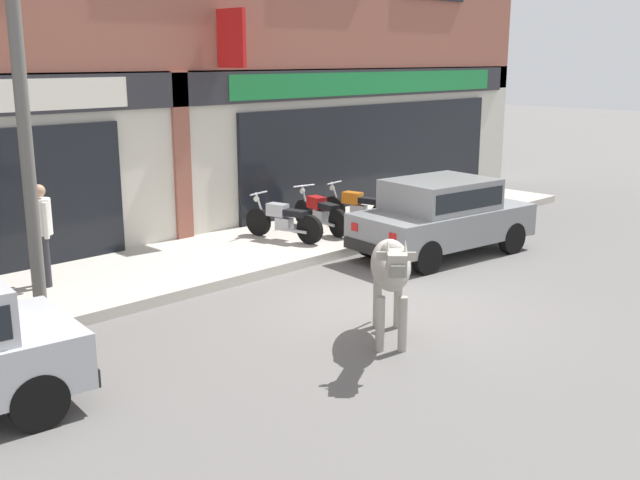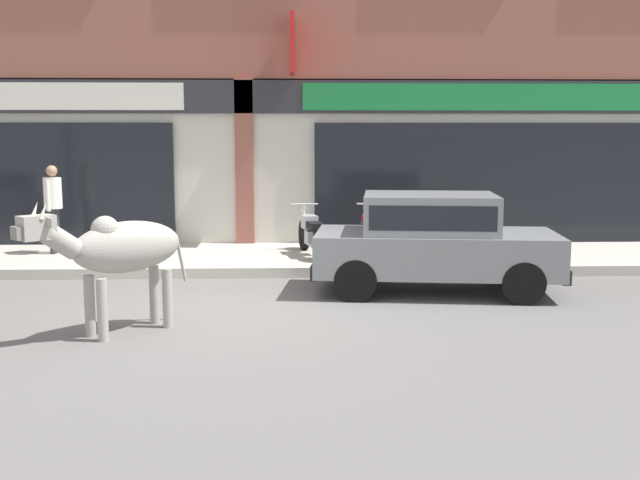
{
  "view_description": "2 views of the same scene",
  "coord_description": "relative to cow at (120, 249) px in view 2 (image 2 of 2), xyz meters",
  "views": [
    {
      "loc": [
        -8.21,
        -7.09,
        3.64
      ],
      "look_at": [
        -0.23,
        1.0,
        0.86
      ],
      "focal_mm": 42.0,
      "sensor_mm": 36.0,
      "label": 1
    },
    {
      "loc": [
        0.98,
        -9.77,
        2.31
      ],
      "look_at": [
        1.35,
        1.0,
        0.8
      ],
      "focal_mm": 42.0,
      "sensor_mm": 36.0,
      "label": 2
    }
  ],
  "objects": [
    {
      "name": "motorcycle_2",
      "position": [
        4.3,
        4.53,
        -0.45
      ],
      "size": [
        0.58,
        1.8,
        0.88
      ],
      "color": "black",
      "rests_on": "sidewalk"
    },
    {
      "name": "ground_plane",
      "position": [
        1.04,
        1.13,
        -1.01
      ],
      "size": [
        90.0,
        90.0,
        0.0
      ],
      "primitive_type": "plane",
      "color": "#605E5B"
    },
    {
      "name": "motorcycle_0",
      "position": [
        2.32,
        4.68,
        -0.45
      ],
      "size": [
        0.6,
        1.79,
        0.88
      ],
      "color": "black",
      "rests_on": "sidewalk"
    },
    {
      "name": "cow",
      "position": [
        0.0,
        0.0,
        0.0
      ],
      "size": [
        1.71,
        1.64,
        1.61
      ],
      "color": "#9E998E",
      "rests_on": "ground"
    },
    {
      "name": "pedestrian",
      "position": [
        -2.35,
        5.02,
        0.15
      ],
      "size": [
        0.32,
        0.5,
        1.6
      ],
      "color": "#2D2D33",
      "rests_on": "sidewalk"
    },
    {
      "name": "car_0",
      "position": [
        4.07,
        2.18,
        -0.19
      ],
      "size": [
        3.74,
        2.01,
        1.46
      ],
      "color": "black",
      "rests_on": "ground"
    },
    {
      "name": "shop_building",
      "position": [
        1.05,
        6.46,
        3.42
      ],
      "size": [
        23.0,
        1.4,
        9.28
      ],
      "color": "#8E5142",
      "rests_on": "ground"
    },
    {
      "name": "sidewalk",
      "position": [
        1.04,
        4.76,
        -0.92
      ],
      "size": [
        19.0,
        2.87,
        0.17
      ],
      "primitive_type": "cube",
      "color": "#B7AFA3",
      "rests_on": "ground"
    },
    {
      "name": "motorcycle_1",
      "position": [
        3.35,
        4.7,
        -0.45
      ],
      "size": [
        0.6,
        1.8,
        0.88
      ],
      "color": "black",
      "rests_on": "sidewalk"
    }
  ]
}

